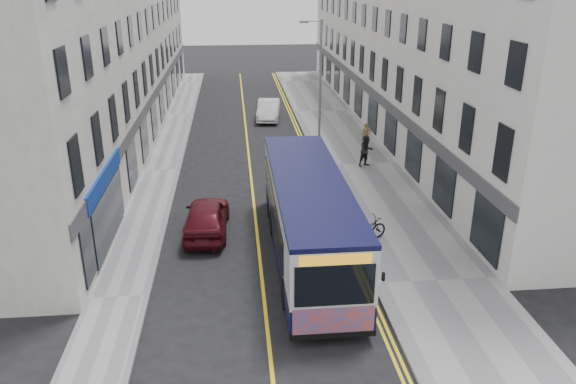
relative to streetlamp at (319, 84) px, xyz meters
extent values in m
plane|color=black|center=(-4.17, -14.00, -4.38)|extent=(140.00, 140.00, 0.00)
cube|color=gray|center=(2.08, -2.00, -4.32)|extent=(4.50, 64.00, 0.12)
cube|color=gray|center=(-9.17, -2.00, -4.32)|extent=(2.00, 64.00, 0.12)
cube|color=slate|center=(-0.17, -2.00, -4.32)|extent=(0.18, 64.00, 0.13)
cube|color=slate|center=(-8.17, -2.00, -4.32)|extent=(0.18, 64.00, 0.13)
cube|color=yellow|center=(-4.17, -2.00, -4.38)|extent=(0.12, 64.00, 0.01)
cube|color=yellow|center=(-0.62, -2.00, -4.38)|extent=(0.10, 64.00, 0.01)
cube|color=yellow|center=(-0.42, -2.00, -4.38)|extent=(0.10, 64.00, 0.01)
cube|color=white|center=(7.33, 7.00, 2.12)|extent=(6.00, 46.00, 13.00)
cube|color=white|center=(-13.17, 7.00, 2.12)|extent=(6.00, 46.00, 13.00)
cylinder|color=gray|center=(0.08, 0.00, -0.38)|extent=(0.14, 0.14, 8.00)
cylinder|color=gray|center=(-0.42, 0.00, 3.52)|extent=(1.00, 0.08, 0.08)
cube|color=gray|center=(-0.92, 0.00, 3.47)|extent=(0.50, 0.18, 0.12)
cube|color=black|center=(-2.28, -12.83, -3.56)|extent=(2.59, 11.37, 0.93)
cube|color=silver|center=(-2.28, -12.83, -2.16)|extent=(2.59, 11.37, 1.86)
cube|color=black|center=(-2.28, -12.83, -1.15)|extent=(2.61, 11.37, 0.17)
cube|color=black|center=(-3.60, -12.21, -2.37)|extent=(0.04, 8.89, 1.19)
cube|color=black|center=(-0.97, -12.21, -2.37)|extent=(0.04, 8.89, 1.19)
cube|color=black|center=(-2.28, -18.54, -2.26)|extent=(2.33, 0.04, 1.29)
cube|color=#F84214|center=(-2.28, -18.54, -3.50)|extent=(2.43, 0.04, 0.98)
cube|color=orange|center=(-2.28, -18.55, -1.44)|extent=(2.07, 0.04, 0.29)
cylinder|color=black|center=(-3.45, -16.25, -3.87)|extent=(0.29, 1.03, 1.03)
cylinder|color=black|center=(-1.11, -16.25, -3.87)|extent=(0.29, 1.03, 1.03)
cylinder|color=black|center=(-3.45, -10.56, -3.87)|extent=(0.29, 1.03, 1.03)
cylinder|color=black|center=(-1.11, -10.56, -3.87)|extent=(0.29, 1.03, 1.03)
cylinder|color=black|center=(-3.45, -8.70, -3.87)|extent=(0.29, 1.03, 1.03)
cylinder|color=black|center=(-1.11, -8.70, -3.87)|extent=(0.29, 1.03, 1.03)
imported|color=black|center=(0.23, -11.81, -3.76)|extent=(2.02, 1.27, 1.00)
imported|color=olive|center=(3.16, 0.86, -3.45)|extent=(0.64, 0.47, 1.62)
imported|color=black|center=(2.41, -2.47, -3.37)|extent=(1.06, 0.95, 1.79)
imported|color=white|center=(-2.37, 9.39, -3.65)|extent=(2.07, 4.58, 1.46)
imported|color=#500D16|center=(-6.29, -10.22, -3.62)|extent=(2.00, 4.54, 1.52)
camera|label=1|loc=(-4.97, -32.23, 6.08)|focal=35.00mm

